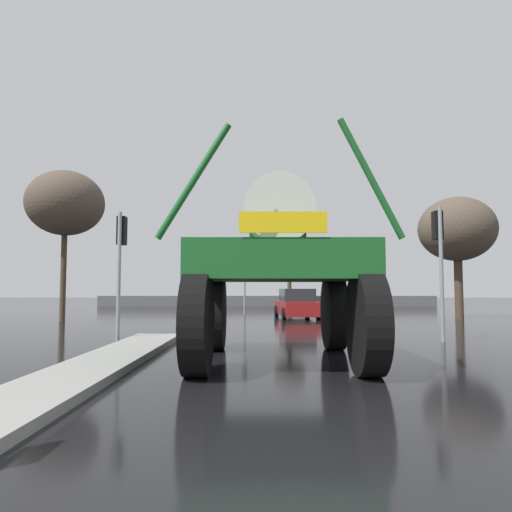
% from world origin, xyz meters
% --- Properties ---
extents(ground_plane, '(120.00, 120.00, 0.00)m').
position_xyz_m(ground_plane, '(0.00, 18.00, 0.00)').
color(ground_plane, black).
extents(median_island, '(1.32, 11.64, 0.15)m').
position_xyz_m(median_island, '(-3.75, 6.24, 0.07)').
color(median_island, gray).
rests_on(median_island, ground).
extents(oversize_sprayer, '(4.38, 5.46, 4.55)m').
position_xyz_m(oversize_sprayer, '(-0.31, 7.55, 1.89)').
color(oversize_sprayer, black).
rests_on(oversize_sprayer, ground).
extents(sedan_ahead, '(2.20, 4.25, 1.52)m').
position_xyz_m(sedan_ahead, '(1.24, 21.93, 0.71)').
color(sedan_ahead, maroon).
rests_on(sedan_ahead, ground).
extents(traffic_signal_near_left, '(0.24, 0.54, 3.75)m').
position_xyz_m(traffic_signal_near_left, '(-4.75, 11.24, 2.74)').
color(traffic_signal_near_left, gray).
rests_on(traffic_signal_near_left, ground).
extents(traffic_signal_near_right, '(0.24, 0.54, 3.90)m').
position_xyz_m(traffic_signal_near_right, '(4.55, 11.24, 2.85)').
color(traffic_signal_near_right, gray).
rests_on(traffic_signal_near_right, ground).
extents(traffic_signal_far_left, '(0.24, 0.55, 4.04)m').
position_xyz_m(traffic_signal_far_left, '(-1.55, 26.14, 2.94)').
color(traffic_signal_far_left, gray).
rests_on(traffic_signal_far_left, ground).
extents(bare_tree_left, '(3.64, 3.64, 7.15)m').
position_xyz_m(bare_tree_left, '(-9.96, 19.80, 5.58)').
color(bare_tree_left, '#473828').
rests_on(bare_tree_left, ground).
extents(bare_tree_right, '(3.80, 3.80, 6.15)m').
position_xyz_m(bare_tree_right, '(9.32, 21.25, 4.50)').
color(bare_tree_right, '#473828').
rests_on(bare_tree_right, ground).
extents(bare_tree_far_center, '(2.61, 2.61, 6.57)m').
position_xyz_m(bare_tree_far_center, '(1.84, 36.64, 5.36)').
color(bare_tree_far_center, '#473828').
rests_on(bare_tree_far_center, ground).
extents(roadside_barrier, '(29.22, 0.24, 0.90)m').
position_xyz_m(roadside_barrier, '(0.00, 38.43, 0.45)').
color(roadside_barrier, '#59595B').
rests_on(roadside_barrier, ground).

